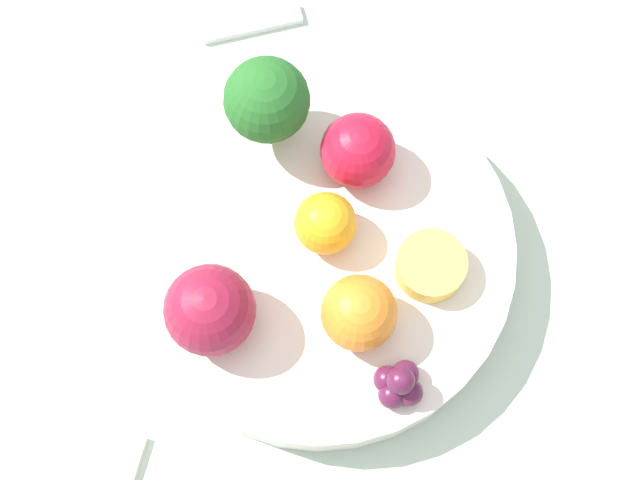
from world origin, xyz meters
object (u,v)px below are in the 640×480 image
at_px(apple_red, 210,310).
at_px(orange_back, 332,226).
at_px(spoon, 252,23).
at_px(orange_front, 359,313).
at_px(apple_green, 357,150).
at_px(small_cup, 431,266).
at_px(bowl, 320,254).
at_px(broccoli, 267,101).
at_px(grape_cluster, 399,384).

xyz_separation_m(apple_red, orange_back, (-0.08, 0.04, -0.01)).
height_order(apple_red, spoon, apple_red).
distance_m(orange_front, orange_back, 0.06).
height_order(apple_green, small_cup, apple_green).
bearing_deg(apple_green, small_cup, 55.93).
height_order(orange_front, spoon, orange_front).
relative_size(apple_green, small_cup, 1.10).
height_order(bowl, orange_back, orange_back).
height_order(broccoli, spoon, broccoli).
relative_size(bowl, orange_front, 5.42).
bearing_deg(orange_back, apple_green, -174.59).
xyz_separation_m(orange_back, grape_cluster, (0.07, 0.08, -0.01)).
distance_m(orange_back, small_cup, 0.07).
xyz_separation_m(orange_front, small_cup, (-0.05, 0.03, -0.01)).
distance_m(bowl, small_cup, 0.08).
xyz_separation_m(grape_cluster, spoon, (-0.22, -0.20, -0.05)).
relative_size(orange_back, small_cup, 0.89).
height_order(grape_cluster, small_cup, grape_cluster).
bearing_deg(orange_front, broccoli, -133.03).
bearing_deg(orange_front, small_cup, 149.87).
distance_m(bowl, grape_cluster, 0.11).
relative_size(broccoli, orange_front, 1.56).
distance_m(apple_red, orange_front, 0.09).
bearing_deg(small_cup, broccoli, -109.83).
xyz_separation_m(apple_red, small_cup, (-0.09, 0.11, -0.02)).
distance_m(bowl, orange_back, 0.04).
xyz_separation_m(apple_red, orange_front, (-0.04, 0.08, -0.00)).
bearing_deg(orange_back, grape_cluster, 45.81).
xyz_separation_m(bowl, grape_cluster, (0.07, 0.08, 0.03)).
xyz_separation_m(bowl, orange_back, (-0.01, 0.00, 0.04)).
distance_m(apple_red, spoon, 0.25).
distance_m(orange_back, spoon, 0.20).
xyz_separation_m(broccoli, grape_cluster, (0.13, 0.14, -0.03)).
bearing_deg(apple_green, apple_red, -16.66).
height_order(apple_red, apple_green, apple_red).
bearing_deg(spoon, orange_back, 41.56).
relative_size(grape_cluster, spoon, 0.46).
distance_m(apple_green, orange_back, 0.05).
xyz_separation_m(orange_front, orange_back, (-0.05, -0.04, -0.00)).
relative_size(bowl, orange_back, 6.40).
bearing_deg(grape_cluster, broccoli, -131.32).
height_order(broccoli, apple_red, broccoli).
bearing_deg(orange_back, spoon, -138.44).
bearing_deg(spoon, broccoli, 33.20).
distance_m(apple_green, spoon, 0.16).
bearing_deg(orange_front, bowl, -131.62).
distance_m(broccoli, orange_front, 0.15).
bearing_deg(grape_cluster, spoon, -136.93).
bearing_deg(bowl, grape_cluster, 50.89).
relative_size(broccoli, apple_green, 1.50).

